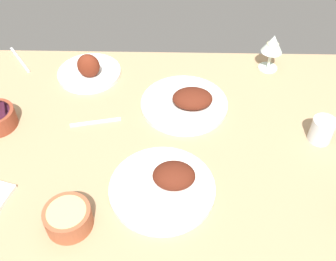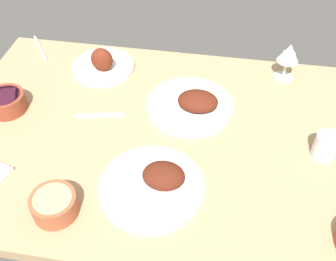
# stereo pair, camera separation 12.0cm
# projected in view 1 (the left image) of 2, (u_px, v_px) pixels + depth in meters

# --- Properties ---
(dining_table) EXTENTS (1.40, 0.90, 0.04)m
(dining_table) POSITION_uv_depth(u_px,v_px,m) (168.00, 139.00, 1.23)
(dining_table) COLOR tan
(dining_table) RESTS_ON ground
(plate_center_main) EXTENTS (0.23, 0.23, 0.10)m
(plate_center_main) POSITION_uv_depth(u_px,v_px,m) (89.00, 71.00, 1.41)
(plate_center_main) COLOR silver
(plate_center_main) RESTS_ON dining_table
(plate_far_side) EXTENTS (0.29, 0.29, 0.07)m
(plate_far_side) POSITION_uv_depth(u_px,v_px,m) (166.00, 184.00, 1.06)
(plate_far_side) COLOR silver
(plate_far_side) RESTS_ON dining_table
(plate_near_viewer) EXTENTS (0.29, 0.29, 0.07)m
(plate_near_viewer) POSITION_uv_depth(u_px,v_px,m) (187.00, 102.00, 1.30)
(plate_near_viewer) COLOR silver
(plate_near_viewer) RESTS_ON dining_table
(bowl_pasta) EXTENTS (0.12, 0.12, 0.06)m
(bowl_pasta) POSITION_uv_depth(u_px,v_px,m) (68.00, 217.00, 0.97)
(bowl_pasta) COLOR #A35133
(bowl_pasta) RESTS_ON dining_table
(wine_glass) EXTENTS (0.08, 0.08, 0.14)m
(wine_glass) POSITION_uv_depth(u_px,v_px,m) (273.00, 46.00, 1.39)
(wine_glass) COLOR silver
(wine_glass) RESTS_ON dining_table
(water_tumbler) EXTENTS (0.07, 0.07, 0.08)m
(water_tumbler) POSITION_uv_depth(u_px,v_px,m) (322.00, 130.00, 1.18)
(water_tumbler) COLOR silver
(water_tumbler) RESTS_ON dining_table
(fork_loose) EXTENTS (0.12, 0.16, 0.01)m
(fork_loose) POSITION_uv_depth(u_px,v_px,m) (20.00, 60.00, 1.49)
(fork_loose) COLOR silver
(fork_loose) RESTS_ON dining_table
(spoon_loose) EXTENTS (0.16, 0.04, 0.01)m
(spoon_loose) POSITION_uv_depth(u_px,v_px,m) (96.00, 122.00, 1.25)
(spoon_loose) COLOR silver
(spoon_loose) RESTS_ON dining_table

